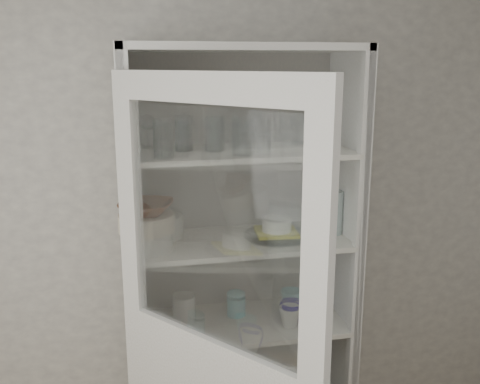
{
  "coord_description": "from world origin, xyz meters",
  "views": [
    {
      "loc": [
        -0.27,
        -0.95,
        2.02
      ],
      "look_at": [
        0.2,
        1.27,
        1.47
      ],
      "focal_mm": 40.0,
      "sensor_mm": 36.0,
      "label": 1
    }
  ],
  "objects_px": {
    "goblet_3": "(298,127)",
    "teal_jar": "(236,304)",
    "cream_bowl": "(147,222)",
    "glass_platter": "(276,235)",
    "goblet_0": "(148,130)",
    "mug_white": "(290,316)",
    "white_ramekin": "(277,224)",
    "grey_bowl_stack": "(327,211)",
    "goblet_2": "(254,126)",
    "goblet_1": "(186,129)",
    "terracotta_bowl": "(146,208)",
    "yellow_trivet": "(276,232)",
    "plate_stack_back": "(159,226)",
    "measuring_cups": "(166,329)",
    "plate_stack_front": "(148,240)",
    "pantry_cabinet": "(237,298)",
    "mug_blue": "(292,311)",
    "white_canister": "(184,308)"
  },
  "relations": [
    {
      "from": "goblet_2",
      "to": "white_canister",
      "type": "xyz_separation_m",
      "value": [
        -0.33,
        -0.03,
        -0.83
      ]
    },
    {
      "from": "plate_stack_back",
      "to": "mug_blue",
      "type": "xyz_separation_m",
      "value": [
        0.59,
        -0.16,
        -0.4
      ]
    },
    {
      "from": "cream_bowl",
      "to": "terracotta_bowl",
      "type": "distance_m",
      "value": 0.06
    },
    {
      "from": "goblet_3",
      "to": "plate_stack_front",
      "type": "relative_size",
      "value": 0.75
    },
    {
      "from": "goblet_0",
      "to": "mug_white",
      "type": "relative_size",
      "value": 1.6
    },
    {
      "from": "goblet_3",
      "to": "terracotta_bowl",
      "type": "relative_size",
      "value": 0.71
    },
    {
      "from": "teal_jar",
      "to": "white_canister",
      "type": "bearing_deg",
      "value": -178.03
    },
    {
      "from": "goblet_2",
      "to": "cream_bowl",
      "type": "bearing_deg",
      "value": -162.89
    },
    {
      "from": "goblet_2",
      "to": "grey_bowl_stack",
      "type": "relative_size",
      "value": 0.9
    },
    {
      "from": "plate_stack_front",
      "to": "grey_bowl_stack",
      "type": "xyz_separation_m",
      "value": [
        0.82,
        0.08,
        0.06
      ]
    },
    {
      "from": "cream_bowl",
      "to": "glass_platter",
      "type": "distance_m",
      "value": 0.59
    },
    {
      "from": "grey_bowl_stack",
      "to": "goblet_3",
      "type": "bearing_deg",
      "value": 136.48
    },
    {
      "from": "goblet_2",
      "to": "teal_jar",
      "type": "height_order",
      "value": "goblet_2"
    },
    {
      "from": "goblet_0",
      "to": "measuring_cups",
      "type": "distance_m",
      "value": 0.88
    },
    {
      "from": "plate_stack_back",
      "to": "glass_platter",
      "type": "bearing_deg",
      "value": -12.8
    },
    {
      "from": "goblet_0",
      "to": "cream_bowl",
      "type": "distance_m",
      "value": 0.41
    },
    {
      "from": "goblet_2",
      "to": "mug_blue",
      "type": "distance_m",
      "value": 0.87
    },
    {
      "from": "pantry_cabinet",
      "to": "yellow_trivet",
      "type": "distance_m",
      "value": 0.39
    },
    {
      "from": "glass_platter",
      "to": "yellow_trivet",
      "type": "distance_m",
      "value": 0.01
    },
    {
      "from": "cream_bowl",
      "to": "mug_blue",
      "type": "xyz_separation_m",
      "value": [
        0.64,
        0.02,
        -0.47
      ]
    },
    {
      "from": "goblet_0",
      "to": "glass_platter",
      "type": "bearing_deg",
      "value": -14.09
    },
    {
      "from": "terracotta_bowl",
      "to": "white_canister",
      "type": "xyz_separation_m",
      "value": [
        0.16,
        0.12,
        -0.52
      ]
    },
    {
      "from": "measuring_cups",
      "to": "goblet_3",
      "type": "bearing_deg",
      "value": 15.45
    },
    {
      "from": "white_ramekin",
      "to": "mug_white",
      "type": "height_order",
      "value": "white_ramekin"
    },
    {
      "from": "plate_stack_front",
      "to": "grey_bowl_stack",
      "type": "height_order",
      "value": "grey_bowl_stack"
    },
    {
      "from": "goblet_3",
      "to": "plate_stack_front",
      "type": "height_order",
      "value": "goblet_3"
    },
    {
      "from": "terracotta_bowl",
      "to": "yellow_trivet",
      "type": "distance_m",
      "value": 0.6
    },
    {
      "from": "pantry_cabinet",
      "to": "plate_stack_back",
      "type": "xyz_separation_m",
      "value": [
        -0.35,
        0.04,
        0.37
      ]
    },
    {
      "from": "white_ramekin",
      "to": "glass_platter",
      "type": "bearing_deg",
      "value": 0.0
    },
    {
      "from": "goblet_3",
      "to": "teal_jar",
      "type": "bearing_deg",
      "value": -168.62
    },
    {
      "from": "goblet_2",
      "to": "measuring_cups",
      "type": "xyz_separation_m",
      "value": [
        -0.42,
        -0.14,
        -0.87
      ]
    },
    {
      "from": "white_ramekin",
      "to": "measuring_cups",
      "type": "height_order",
      "value": "white_ramekin"
    },
    {
      "from": "cream_bowl",
      "to": "terracotta_bowl",
      "type": "xyz_separation_m",
      "value": [
        -0.0,
        0.0,
        0.06
      ]
    },
    {
      "from": "pantry_cabinet",
      "to": "grey_bowl_stack",
      "type": "bearing_deg",
      "value": -7.96
    },
    {
      "from": "plate_stack_back",
      "to": "terracotta_bowl",
      "type": "bearing_deg",
      "value": -108.15
    },
    {
      "from": "yellow_trivet",
      "to": "plate_stack_front",
      "type": "bearing_deg",
      "value": -174.16
    },
    {
      "from": "terracotta_bowl",
      "to": "white_ramekin",
      "type": "height_order",
      "value": "terracotta_bowl"
    },
    {
      "from": "glass_platter",
      "to": "grey_bowl_stack",
      "type": "bearing_deg",
      "value": 4.65
    },
    {
      "from": "teal_jar",
      "to": "goblet_0",
      "type": "bearing_deg",
      "value": 169.73
    },
    {
      "from": "cream_bowl",
      "to": "plate_stack_back",
      "type": "bearing_deg",
      "value": 71.85
    },
    {
      "from": "terracotta_bowl",
      "to": "yellow_trivet",
      "type": "relative_size",
      "value": 1.22
    },
    {
      "from": "mug_white",
      "to": "white_canister",
      "type": "relative_size",
      "value": 0.81
    },
    {
      "from": "measuring_cups",
      "to": "white_ramekin",
      "type": "bearing_deg",
      "value": 5.23
    },
    {
      "from": "goblet_2",
      "to": "yellow_trivet",
      "type": "bearing_deg",
      "value": -47.02
    },
    {
      "from": "cream_bowl",
      "to": "mug_white",
      "type": "relative_size",
      "value": 2.33
    },
    {
      "from": "goblet_1",
      "to": "cream_bowl",
      "type": "xyz_separation_m",
      "value": [
        -0.19,
        -0.19,
        -0.36
      ]
    },
    {
      "from": "pantry_cabinet",
      "to": "goblet_1",
      "type": "distance_m",
      "value": 0.83
    },
    {
      "from": "goblet_0",
      "to": "white_ramekin",
      "type": "bearing_deg",
      "value": -14.09
    },
    {
      "from": "goblet_3",
      "to": "goblet_2",
      "type": "bearing_deg",
      "value": -169.98
    },
    {
      "from": "grey_bowl_stack",
      "to": "mug_white",
      "type": "relative_size",
      "value": 1.99
    }
  ]
}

